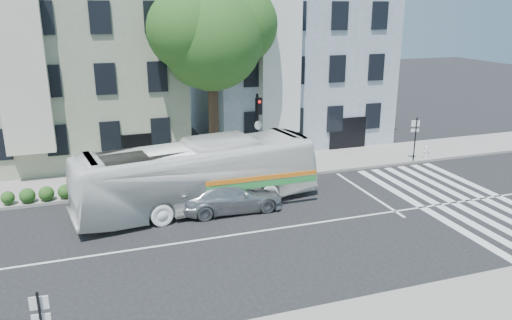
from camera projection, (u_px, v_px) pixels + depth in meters
name	position (u px, v px, depth m)	size (l,w,h in m)	color
ground	(264.00, 231.00, 21.26)	(120.00, 120.00, 0.00)	black
sidewalk_far	(217.00, 172.00, 28.47)	(80.00, 4.00, 0.15)	gray
building_left	(78.00, 68.00, 31.05)	(12.00, 10.00, 11.00)	gray
building_right	(286.00, 60.00, 35.36)	(12.00, 10.00, 11.00)	gray
street_tree	(211.00, 32.00, 26.87)	(7.30, 5.90, 11.10)	#2D2116
bus	(199.00, 175.00, 23.28)	(11.60, 2.72, 3.23)	white
sedan	(230.00, 196.00, 23.17)	(4.89, 1.99, 1.42)	#B6B9BE
hedge	(101.00, 188.00, 24.85)	(8.50, 0.84, 0.70)	#326420
traffic_signal	(258.00, 123.00, 27.77)	(0.46, 0.54, 4.55)	black
fire_hydrant	(426.00, 152.00, 30.75)	(0.44, 0.26, 0.82)	silver
far_sign_pole	(415.00, 134.00, 29.90)	(0.47, 0.24, 2.68)	black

